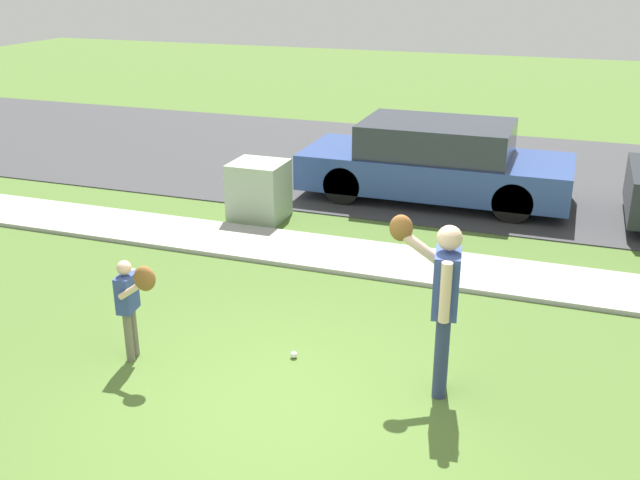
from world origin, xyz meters
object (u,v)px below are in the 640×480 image
person_adult (441,292)px  utility_cabinet (259,190)px  person_child (132,297)px  parked_wagon_blue (435,162)px  baseball (294,355)px

person_adult → utility_cabinet: bearing=-55.8°
person_child → parked_wagon_blue: 6.65m
person_adult → parked_wagon_blue: person_adult is taller
baseball → person_child: bearing=-159.2°
baseball → parked_wagon_blue: (0.31, 5.82, 0.62)m
baseball → person_adult: bearing=-4.0°
utility_cabinet → parked_wagon_blue: bearing=38.0°
person_child → utility_cabinet: size_ratio=1.23×
person_adult → utility_cabinet: 5.45m
person_adult → baseball: bearing=-11.9°
person_adult → baseball: 1.81m
person_adult → person_child: 3.07m
person_adult → person_child: (-3.01, -0.47, -0.32)m
baseball → parked_wagon_blue: size_ratio=0.02×
person_child → baseball: bearing=12.9°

